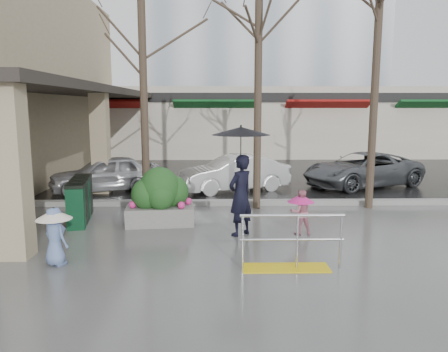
{
  "coord_description": "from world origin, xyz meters",
  "views": [
    {
      "loc": [
        0.03,
        -8.84,
        2.96
      ],
      "look_at": [
        0.21,
        1.45,
        1.3
      ],
      "focal_mm": 35.0,
      "sensor_mm": 36.0,
      "label": 1
    }
  ],
  "objects_px": {
    "tree_west": "(142,27)",
    "car_a": "(105,174)",
    "tree_mideast": "(378,36)",
    "car_b": "(234,173)",
    "planter": "(160,197)",
    "handrail": "(289,249)",
    "tree_midwest": "(259,22)",
    "news_boxes": "(80,200)",
    "child_blue": "(55,230)",
    "child_pink": "(301,209)",
    "woman": "(241,172)",
    "car_c": "(362,170)"
  },
  "relations": [
    {
      "from": "tree_west",
      "to": "car_a",
      "type": "bearing_deg",
      "value": 125.46
    },
    {
      "from": "tree_mideast",
      "to": "car_b",
      "type": "relative_size",
      "value": 1.7
    },
    {
      "from": "tree_west",
      "to": "planter",
      "type": "distance_m",
      "value": 4.75
    },
    {
      "from": "handrail",
      "to": "planter",
      "type": "relative_size",
      "value": 1.09
    },
    {
      "from": "planter",
      "to": "tree_west",
      "type": "bearing_deg",
      "value": 109.67
    },
    {
      "from": "tree_midwest",
      "to": "news_boxes",
      "type": "xyz_separation_m",
      "value": [
        -4.7,
        -1.33,
        -4.69
      ]
    },
    {
      "from": "planter",
      "to": "car_b",
      "type": "distance_m",
      "value": 4.78
    },
    {
      "from": "handrail",
      "to": "car_b",
      "type": "relative_size",
      "value": 0.5
    },
    {
      "from": "handrail",
      "to": "car_b",
      "type": "distance_m",
      "value": 7.45
    },
    {
      "from": "child_blue",
      "to": "car_a",
      "type": "relative_size",
      "value": 0.3
    },
    {
      "from": "tree_west",
      "to": "child_pink",
      "type": "xyz_separation_m",
      "value": [
        3.98,
        -2.63,
        -4.48
      ]
    },
    {
      "from": "tree_west",
      "to": "woman",
      "type": "xyz_separation_m",
      "value": [
        2.58,
        -2.68,
        -3.62
      ]
    },
    {
      "from": "tree_west",
      "to": "tree_mideast",
      "type": "distance_m",
      "value": 6.5
    },
    {
      "from": "car_b",
      "to": "tree_west",
      "type": "bearing_deg",
      "value": -65.56
    },
    {
      "from": "news_boxes",
      "to": "car_a",
      "type": "relative_size",
      "value": 0.54
    },
    {
      "from": "planter",
      "to": "car_a",
      "type": "height_order",
      "value": "planter"
    },
    {
      "from": "woman",
      "to": "handrail",
      "type": "bearing_deg",
      "value": 66.61
    },
    {
      "from": "handrail",
      "to": "child_blue",
      "type": "height_order",
      "value": "child_blue"
    },
    {
      "from": "news_boxes",
      "to": "child_blue",
      "type": "bearing_deg",
      "value": -90.32
    },
    {
      "from": "child_pink",
      "to": "car_a",
      "type": "distance_m",
      "value": 7.83
    },
    {
      "from": "car_b",
      "to": "car_c",
      "type": "relative_size",
      "value": 0.84
    },
    {
      "from": "tree_mideast",
      "to": "planter",
      "type": "height_order",
      "value": "tree_mideast"
    },
    {
      "from": "tree_mideast",
      "to": "child_blue",
      "type": "height_order",
      "value": "tree_mideast"
    },
    {
      "from": "tree_midwest",
      "to": "woman",
      "type": "xyz_separation_m",
      "value": [
        -0.62,
        -2.68,
        -3.77
      ]
    },
    {
      "from": "woman",
      "to": "planter",
      "type": "bearing_deg",
      "value": -69.6
    },
    {
      "from": "tree_west",
      "to": "planter",
      "type": "xyz_separation_m",
      "value": [
        0.62,
        -1.72,
        -4.39
      ]
    },
    {
      "from": "child_pink",
      "to": "car_b",
      "type": "relative_size",
      "value": 0.27
    },
    {
      "from": "handrail",
      "to": "news_boxes",
      "type": "height_order",
      "value": "news_boxes"
    },
    {
      "from": "handrail",
      "to": "child_pink",
      "type": "bearing_deg",
      "value": 74.18
    },
    {
      "from": "car_c",
      "to": "news_boxes",
      "type": "bearing_deg",
      "value": -85.23
    },
    {
      "from": "tree_midwest",
      "to": "tree_mideast",
      "type": "bearing_deg",
      "value": -0.0
    },
    {
      "from": "tree_mideast",
      "to": "car_a",
      "type": "height_order",
      "value": "tree_mideast"
    },
    {
      "from": "car_a",
      "to": "handrail",
      "type": "bearing_deg",
      "value": 13.62
    },
    {
      "from": "woman",
      "to": "child_blue",
      "type": "relative_size",
      "value": 2.29
    },
    {
      "from": "woman",
      "to": "car_b",
      "type": "relative_size",
      "value": 0.66
    },
    {
      "from": "tree_midwest",
      "to": "car_b",
      "type": "distance_m",
      "value": 5.32
    },
    {
      "from": "child_blue",
      "to": "handrail",
      "type": "bearing_deg",
      "value": -149.32
    },
    {
      "from": "tree_west",
      "to": "child_blue",
      "type": "bearing_deg",
      "value": -102.26
    },
    {
      "from": "car_a",
      "to": "car_b",
      "type": "bearing_deg",
      "value": 68.62
    },
    {
      "from": "child_blue",
      "to": "planter",
      "type": "height_order",
      "value": "planter"
    },
    {
      "from": "news_boxes",
      "to": "tree_mideast",
      "type": "bearing_deg",
      "value": -0.04
    },
    {
      "from": "car_c",
      "to": "car_a",
      "type": "bearing_deg",
      "value": -108.24
    },
    {
      "from": "tree_midwest",
      "to": "car_b",
      "type": "bearing_deg",
      "value": 102.03
    },
    {
      "from": "tree_mideast",
      "to": "planter",
      "type": "relative_size",
      "value": 3.73
    },
    {
      "from": "child_pink",
      "to": "car_a",
      "type": "height_order",
      "value": "car_a"
    },
    {
      "from": "child_pink",
      "to": "car_b",
      "type": "xyz_separation_m",
      "value": [
        -1.33,
        5.24,
        0.02
      ]
    },
    {
      "from": "tree_midwest",
      "to": "car_c",
      "type": "distance_m",
      "value": 7.11
    },
    {
      "from": "tree_midwest",
      "to": "child_pink",
      "type": "height_order",
      "value": "tree_midwest"
    },
    {
      "from": "child_pink",
      "to": "tree_midwest",
      "type": "bearing_deg",
      "value": -81.16
    },
    {
      "from": "tree_midwest",
      "to": "planter",
      "type": "bearing_deg",
      "value": -146.29
    }
  ]
}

